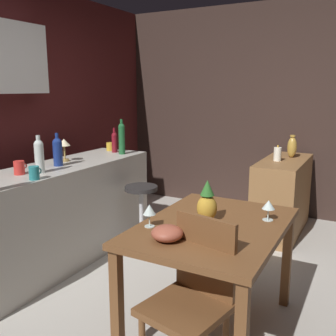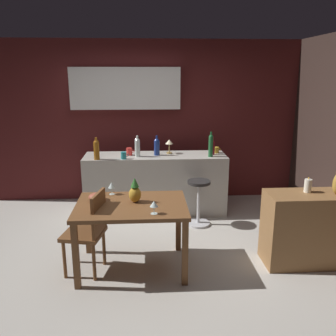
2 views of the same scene
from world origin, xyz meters
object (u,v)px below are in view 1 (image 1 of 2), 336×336
at_px(pineapple_centerpiece, 207,203).
at_px(wine_bottle_cobalt, 58,151).
at_px(wine_bottle_ruby, 114,141).
at_px(cup_red, 19,168).
at_px(cup_teal, 34,173).
at_px(chair_near_window, 193,295).
at_px(wine_glass_right, 269,205).
at_px(vase_brass, 292,147).
at_px(counter_lamp, 64,145).
at_px(pillar_candle_tall, 277,154).
at_px(sideboard_cabinet, 282,196).
at_px(wine_bottle_green, 122,137).
at_px(wine_glass_left, 149,210).
at_px(bar_stool, 141,216).
at_px(wine_bottle_clear, 39,155).
at_px(dining_table, 213,238).
at_px(fruit_bowl, 167,233).
at_px(cup_mustard, 111,147).

distance_m(pineapple_centerpiece, wine_bottle_cobalt, 1.59).
xyz_separation_m(wine_bottle_ruby, cup_red, (-1.24, 0.03, -0.06)).
bearing_deg(cup_teal, chair_near_window, -101.19).
distance_m(chair_near_window, cup_teal, 1.55).
relative_size(chair_near_window, wine_glass_right, 6.72).
xyz_separation_m(wine_bottle_ruby, vase_brass, (1.04, -1.66, -0.08)).
bearing_deg(wine_bottle_ruby, pineapple_centerpiece, -125.91).
bearing_deg(cup_red, wine_bottle_cobalt, -3.08).
height_order(counter_lamp, pillar_candle_tall, counter_lamp).
bearing_deg(sideboard_cabinet, wine_bottle_green, 121.67).
height_order(wine_glass_left, pineapple_centerpiece, pineapple_centerpiece).
distance_m(counter_lamp, vase_brass, 2.44).
bearing_deg(wine_bottle_green, chair_near_window, -135.16).
xyz_separation_m(bar_stool, wine_bottle_green, (0.22, 0.37, 0.73)).
bearing_deg(counter_lamp, wine_bottle_clear, -159.41).
height_order(dining_table, wine_glass_left, wine_glass_left).
height_order(dining_table, vase_brass, vase_brass).
height_order(bar_stool, cup_teal, cup_teal).
distance_m(cup_teal, counter_lamp, 0.75).
bearing_deg(sideboard_cabinet, fruit_bowl, 176.57).
xyz_separation_m(wine_glass_left, fruit_bowl, (-0.14, -0.20, -0.06)).
bearing_deg(pillar_candle_tall, cup_mustard, 112.38).
relative_size(wine_glass_right, cup_teal, 1.20).
distance_m(wine_glass_left, pineapple_centerpiece, 0.38).
bearing_deg(wine_glass_right, wine_bottle_green, 63.69).
relative_size(dining_table, bar_stool, 1.81).
height_order(wine_glass_left, wine_glass_right, wine_glass_left).
relative_size(bar_stool, cup_mustard, 5.19).
distance_m(sideboard_cabinet, fruit_bowl, 2.42).
relative_size(wine_bottle_ruby, wine_bottle_cobalt, 0.90).
relative_size(dining_table, fruit_bowl, 6.46).
height_order(wine_glass_left, cup_teal, cup_teal).
bearing_deg(wine_bottle_clear, vase_brass, -36.38).
relative_size(wine_bottle_ruby, counter_lamp, 1.24).
height_order(wine_bottle_green, cup_red, wine_bottle_green).
relative_size(wine_bottle_green, counter_lamp, 1.71).
bearing_deg(wine_bottle_ruby, cup_teal, -170.72).
distance_m(cup_teal, pillar_candle_tall, 2.47).
xyz_separation_m(cup_teal, pillar_candle_tall, (2.07, -1.35, -0.06)).
xyz_separation_m(sideboard_cabinet, vase_brass, (0.18, -0.04, 0.53)).
height_order(wine_glass_left, wine_bottle_ruby, wine_bottle_ruby).
distance_m(chair_near_window, wine_glass_left, 0.57).
relative_size(wine_glass_right, cup_red, 1.12).
distance_m(wine_bottle_cobalt, cup_mustard, 0.92).
xyz_separation_m(bar_stool, wine_glass_left, (-1.12, -0.77, 0.50)).
bearing_deg(vase_brass, counter_lamp, 133.59).
distance_m(wine_glass_left, fruit_bowl, 0.25).
relative_size(wine_glass_left, cup_mustard, 1.15).
relative_size(wine_glass_right, counter_lamp, 0.63).
height_order(wine_glass_right, counter_lamp, counter_lamp).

